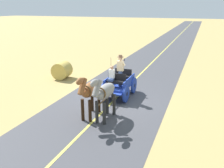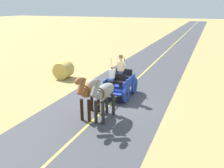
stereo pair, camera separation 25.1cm
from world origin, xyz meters
The scene contains 7 objects.
ground_plane centered at (0.00, 0.00, 0.00)m, with size 200.00×200.00×0.00m, color tan.
road_surface centered at (0.00, 0.00, 0.00)m, with size 5.87×160.00×0.01m, color #424247.
road_centre_stripe centered at (0.00, 0.00, 0.01)m, with size 0.12×160.00×0.00m, color #DBCC4C.
horse_drawn_carriage centered at (-0.03, -0.57, 0.82)m, with size 1.43×4.50×2.50m.
horse_near_side centered at (-0.42, 2.45, 1.32)m, with size 0.63×2.13×2.21m.
horse_off_side centered at (0.32, 2.46, 1.32)m, with size 0.64×2.13×2.21m.
hay_bale centered at (5.04, -2.43, 0.60)m, with size 1.20×1.20×1.10m, color gold.
Camera 2 is at (-4.53, 11.31, 5.00)m, focal length 37.28 mm.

